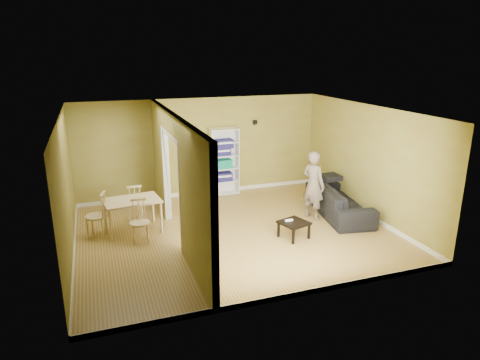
{
  "coord_description": "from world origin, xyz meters",
  "views": [
    {
      "loc": [
        -2.69,
        -8.07,
        3.74
      ],
      "look_at": [
        0.2,
        0.2,
        1.1
      ],
      "focal_mm": 32.0,
      "sensor_mm": 36.0,
      "label": 1
    }
  ],
  "objects_px": {
    "chair_left": "(96,215)",
    "chair_near": "(140,222)",
    "person": "(314,179)",
    "chair_far": "(134,203)",
    "dining_table": "(132,203)",
    "sofa": "(339,196)",
    "bookshelf": "(224,161)",
    "coffee_table": "(294,224)"
  },
  "relations": [
    {
      "from": "bookshelf",
      "to": "person",
      "type": "bearing_deg",
      "value": -59.41
    },
    {
      "from": "sofa",
      "to": "coffee_table",
      "type": "relative_size",
      "value": 4.39
    },
    {
      "from": "sofa",
      "to": "chair_far",
      "type": "height_order",
      "value": "chair_far"
    },
    {
      "from": "coffee_table",
      "to": "chair_far",
      "type": "relative_size",
      "value": 0.59
    },
    {
      "from": "person",
      "to": "chair_left",
      "type": "relative_size",
      "value": 1.93
    },
    {
      "from": "bookshelf",
      "to": "coffee_table",
      "type": "distance_m",
      "value": 3.37
    },
    {
      "from": "chair_left",
      "to": "chair_near",
      "type": "bearing_deg",
      "value": 73.47
    },
    {
      "from": "person",
      "to": "dining_table",
      "type": "relative_size",
      "value": 1.63
    },
    {
      "from": "coffee_table",
      "to": "chair_far",
      "type": "height_order",
      "value": "chair_far"
    },
    {
      "from": "coffee_table",
      "to": "chair_near",
      "type": "xyz_separation_m",
      "value": [
        -3.04,
        0.85,
        0.14
      ]
    },
    {
      "from": "chair_far",
      "to": "chair_near",
      "type": "bearing_deg",
      "value": 88.33
    },
    {
      "from": "sofa",
      "to": "person",
      "type": "xyz_separation_m",
      "value": [
        -0.71,
        -0.0,
        0.49
      ]
    },
    {
      "from": "chair_left",
      "to": "sofa",
      "type": "bearing_deg",
      "value": 102.26
    },
    {
      "from": "dining_table",
      "to": "coffee_table",
      "type": "bearing_deg",
      "value": -25.01
    },
    {
      "from": "sofa",
      "to": "bookshelf",
      "type": "distance_m",
      "value": 3.23
    },
    {
      "from": "chair_left",
      "to": "chair_near",
      "type": "distance_m",
      "value": 1.0
    },
    {
      "from": "dining_table",
      "to": "chair_near",
      "type": "xyz_separation_m",
      "value": [
        0.08,
        -0.61,
        -0.2
      ]
    },
    {
      "from": "sofa",
      "to": "chair_far",
      "type": "distance_m",
      "value": 4.78
    },
    {
      "from": "sofa",
      "to": "person",
      "type": "distance_m",
      "value": 0.87
    },
    {
      "from": "sofa",
      "to": "dining_table",
      "type": "bearing_deg",
      "value": 93.05
    },
    {
      "from": "bookshelf",
      "to": "dining_table",
      "type": "distance_m",
      "value": 3.2
    },
    {
      "from": "person",
      "to": "chair_far",
      "type": "height_order",
      "value": "person"
    },
    {
      "from": "chair_near",
      "to": "person",
      "type": "bearing_deg",
      "value": 5.22
    },
    {
      "from": "coffee_table",
      "to": "chair_left",
      "type": "xyz_separation_m",
      "value": [
        -3.86,
        1.41,
        0.18
      ]
    },
    {
      "from": "dining_table",
      "to": "chair_left",
      "type": "relative_size",
      "value": 1.18
    },
    {
      "from": "chair_near",
      "to": "chair_left",
      "type": "bearing_deg",
      "value": 150.49
    },
    {
      "from": "dining_table",
      "to": "chair_left",
      "type": "bearing_deg",
      "value": -176.27
    },
    {
      "from": "person",
      "to": "chair_near",
      "type": "height_order",
      "value": "person"
    },
    {
      "from": "dining_table",
      "to": "chair_left",
      "type": "height_order",
      "value": "chair_left"
    },
    {
      "from": "person",
      "to": "chair_far",
      "type": "bearing_deg",
      "value": 49.82
    },
    {
      "from": "bookshelf",
      "to": "coffee_table",
      "type": "relative_size",
      "value": 3.38
    },
    {
      "from": "chair_near",
      "to": "chair_far",
      "type": "height_order",
      "value": "chair_far"
    },
    {
      "from": "coffee_table",
      "to": "dining_table",
      "type": "height_order",
      "value": "dining_table"
    },
    {
      "from": "bookshelf",
      "to": "chair_left",
      "type": "relative_size",
      "value": 1.86
    },
    {
      "from": "coffee_table",
      "to": "chair_left",
      "type": "bearing_deg",
      "value": 160.0
    },
    {
      "from": "sofa",
      "to": "chair_far",
      "type": "bearing_deg",
      "value": 86.27
    },
    {
      "from": "bookshelf",
      "to": "chair_near",
      "type": "height_order",
      "value": "bookshelf"
    },
    {
      "from": "dining_table",
      "to": "chair_left",
      "type": "distance_m",
      "value": 0.76
    },
    {
      "from": "sofa",
      "to": "bookshelf",
      "type": "bearing_deg",
      "value": 51.54
    },
    {
      "from": "coffee_table",
      "to": "chair_far",
      "type": "distance_m",
      "value": 3.63
    },
    {
      "from": "coffee_table",
      "to": "chair_left",
      "type": "relative_size",
      "value": 0.55
    },
    {
      "from": "bookshelf",
      "to": "chair_far",
      "type": "relative_size",
      "value": 1.99
    }
  ]
}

